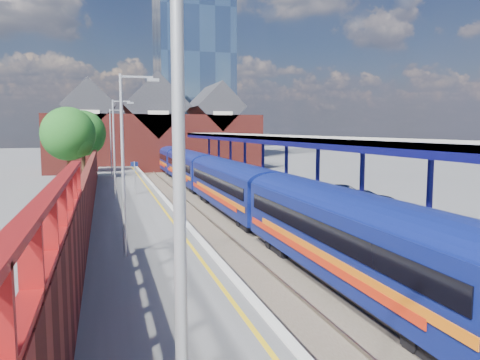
{
  "coord_description": "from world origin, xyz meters",
  "views": [
    {
      "loc": [
        -7.16,
        -12.3,
        5.93
      ],
      "look_at": [
        1.4,
        17.18,
        2.6
      ],
      "focal_mm": 35.0,
      "sensor_mm": 36.0,
      "label": 1
    }
  ],
  "objects_px": {
    "lamp_post_d": "(112,138)",
    "parked_car_red": "(378,211)",
    "lamp_post_c": "(116,143)",
    "train": "(208,173)",
    "parked_car_dark": "(382,207)",
    "lamp_post_b": "(126,154)",
    "platform_sign": "(135,172)",
    "lamp_post_a": "(194,229)",
    "parked_car_blue": "(346,195)"
  },
  "relations": [
    {
      "from": "lamp_post_d",
      "to": "parked_car_red",
      "type": "height_order",
      "value": "lamp_post_d"
    },
    {
      "from": "lamp_post_c",
      "to": "train",
      "type": "bearing_deg",
      "value": 34.85
    },
    {
      "from": "lamp_post_c",
      "to": "lamp_post_d",
      "type": "height_order",
      "value": "same"
    },
    {
      "from": "lamp_post_d",
      "to": "parked_car_dark",
      "type": "xyz_separation_m",
      "value": [
        13.93,
        -27.89,
        -3.33
      ]
    },
    {
      "from": "lamp_post_b",
      "to": "parked_car_dark",
      "type": "xyz_separation_m",
      "value": [
        13.93,
        4.11,
        -3.33
      ]
    },
    {
      "from": "train",
      "to": "parked_car_dark",
      "type": "bearing_deg",
      "value": -70.71
    },
    {
      "from": "platform_sign",
      "to": "parked_car_red",
      "type": "height_order",
      "value": "platform_sign"
    },
    {
      "from": "train",
      "to": "lamp_post_b",
      "type": "height_order",
      "value": "lamp_post_b"
    },
    {
      "from": "lamp_post_b",
      "to": "platform_sign",
      "type": "distance_m",
      "value": 18.2
    },
    {
      "from": "lamp_post_d",
      "to": "parked_car_red",
      "type": "xyz_separation_m",
      "value": [
        12.91,
        -29.08,
        -3.32
      ]
    },
    {
      "from": "lamp_post_a",
      "to": "platform_sign",
      "type": "height_order",
      "value": "lamp_post_a"
    },
    {
      "from": "lamp_post_d",
      "to": "parked_car_red",
      "type": "bearing_deg",
      "value": -66.05
    },
    {
      "from": "lamp_post_a",
      "to": "parked_car_red",
      "type": "height_order",
      "value": "lamp_post_a"
    },
    {
      "from": "parked_car_blue",
      "to": "parked_car_dark",
      "type": "bearing_deg",
      "value": -159.31
    },
    {
      "from": "lamp_post_a",
      "to": "parked_car_blue",
      "type": "relative_size",
      "value": 1.5
    },
    {
      "from": "parked_car_blue",
      "to": "platform_sign",
      "type": "bearing_deg",
      "value": 81.76
    },
    {
      "from": "train",
      "to": "lamp_post_b",
      "type": "relative_size",
      "value": 9.41
    },
    {
      "from": "lamp_post_b",
      "to": "parked_car_red",
      "type": "bearing_deg",
      "value": 12.75
    },
    {
      "from": "lamp_post_a",
      "to": "lamp_post_b",
      "type": "height_order",
      "value": "same"
    },
    {
      "from": "lamp_post_d",
      "to": "parked_car_blue",
      "type": "distance_m",
      "value": 27.32
    },
    {
      "from": "parked_car_dark",
      "to": "parked_car_blue",
      "type": "relative_size",
      "value": 0.97
    },
    {
      "from": "platform_sign",
      "to": "parked_car_dark",
      "type": "height_order",
      "value": "platform_sign"
    },
    {
      "from": "lamp_post_a",
      "to": "parked_car_blue",
      "type": "xyz_separation_m",
      "value": [
        14.41,
        23.03,
        -3.34
      ]
    },
    {
      "from": "train",
      "to": "lamp_post_c",
      "type": "xyz_separation_m",
      "value": [
        -7.86,
        -5.47,
        2.87
      ]
    },
    {
      "from": "lamp_post_c",
      "to": "parked_car_dark",
      "type": "bearing_deg",
      "value": -40.48
    },
    {
      "from": "lamp_post_c",
      "to": "lamp_post_a",
      "type": "bearing_deg",
      "value": -90.0
    },
    {
      "from": "lamp_post_d",
      "to": "lamp_post_b",
      "type": "bearing_deg",
      "value": -90.0
    },
    {
      "from": "lamp_post_c",
      "to": "parked_car_blue",
      "type": "xyz_separation_m",
      "value": [
        14.41,
        -6.97,
        -3.34
      ]
    },
    {
      "from": "lamp_post_a",
      "to": "lamp_post_d",
      "type": "relative_size",
      "value": 1.0
    },
    {
      "from": "platform_sign",
      "to": "parked_car_dark",
      "type": "distance_m",
      "value": 18.76
    },
    {
      "from": "lamp_post_a",
      "to": "lamp_post_c",
      "type": "xyz_separation_m",
      "value": [
        0.0,
        30.0,
        0.0
      ]
    },
    {
      "from": "parked_car_red",
      "to": "parked_car_dark",
      "type": "height_order",
      "value": "parked_car_red"
    },
    {
      "from": "parked_car_red",
      "to": "parked_car_blue",
      "type": "height_order",
      "value": "parked_car_red"
    },
    {
      "from": "lamp_post_c",
      "to": "parked_car_dark",
      "type": "distance_m",
      "value": 18.62
    },
    {
      "from": "lamp_post_a",
      "to": "parked_car_red",
      "type": "relative_size",
      "value": 1.79
    },
    {
      "from": "lamp_post_d",
      "to": "lamp_post_c",
      "type": "bearing_deg",
      "value": -90.0
    },
    {
      "from": "train",
      "to": "parked_car_dark",
      "type": "relative_size",
      "value": 14.55
    },
    {
      "from": "parked_car_dark",
      "to": "parked_car_blue",
      "type": "distance_m",
      "value": 4.95
    },
    {
      "from": "platform_sign",
      "to": "parked_car_blue",
      "type": "distance_m",
      "value": 15.87
    },
    {
      "from": "lamp_post_c",
      "to": "platform_sign",
      "type": "xyz_separation_m",
      "value": [
        1.36,
        2.0,
        -2.3
      ]
    },
    {
      "from": "train",
      "to": "lamp_post_b",
      "type": "bearing_deg",
      "value": -110.1
    },
    {
      "from": "parked_car_red",
      "to": "lamp_post_b",
      "type": "bearing_deg",
      "value": 109.38
    },
    {
      "from": "platform_sign",
      "to": "parked_car_red",
      "type": "xyz_separation_m",
      "value": [
        11.55,
        -15.08,
        -1.02
      ]
    },
    {
      "from": "lamp_post_b",
      "to": "lamp_post_c",
      "type": "relative_size",
      "value": 1.0
    },
    {
      "from": "lamp_post_b",
      "to": "parked_car_red",
      "type": "height_order",
      "value": "lamp_post_b"
    },
    {
      "from": "train",
      "to": "lamp_post_c",
      "type": "relative_size",
      "value": 9.41
    },
    {
      "from": "lamp_post_d",
      "to": "parked_car_blue",
      "type": "height_order",
      "value": "lamp_post_d"
    },
    {
      "from": "lamp_post_b",
      "to": "parked_car_dark",
      "type": "bearing_deg",
      "value": 16.44
    },
    {
      "from": "lamp_post_c",
      "to": "lamp_post_b",
      "type": "bearing_deg",
      "value": -90.0
    },
    {
      "from": "lamp_post_c",
      "to": "parked_car_blue",
      "type": "relative_size",
      "value": 1.5
    }
  ]
}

